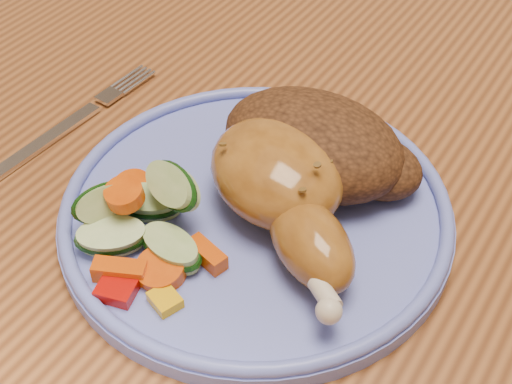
{
  "coord_description": "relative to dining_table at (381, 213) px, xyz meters",
  "views": [
    {
      "loc": [
        0.14,
        -0.43,
        1.12
      ],
      "look_at": [
        -0.05,
        -0.13,
        0.78
      ],
      "focal_mm": 50.0,
      "sensor_mm": 36.0,
      "label": 1
    }
  ],
  "objects": [
    {
      "name": "dining_table",
      "position": [
        0.0,
        0.0,
        0.0
      ],
      "size": [
        0.9,
        1.4,
        0.75
      ],
      "color": "brown",
      "rests_on": "ground"
    },
    {
      "name": "plate",
      "position": [
        -0.05,
        -0.13,
        0.09
      ],
      "size": [
        0.28,
        0.28,
        0.01
      ],
      "primitive_type": "cylinder",
      "color": "#6271D3",
      "rests_on": "dining_table"
    },
    {
      "name": "plate_rim",
      "position": [
        -0.05,
        -0.13,
        0.1
      ],
      "size": [
        0.28,
        0.28,
        0.01
      ],
      "primitive_type": "torus",
      "color": "#6271D3",
      "rests_on": "plate"
    },
    {
      "name": "chicken_leg",
      "position": [
        -0.03,
        -0.13,
        0.12
      ],
      "size": [
        0.16,
        0.15,
        0.06
      ],
      "color": "#A06321",
      "rests_on": "plate"
    },
    {
      "name": "rice_pilaf",
      "position": [
        -0.03,
        -0.08,
        0.12
      ],
      "size": [
        0.15,
        0.1,
        0.06
      ],
      "color": "#4C2913",
      "rests_on": "plate"
    },
    {
      "name": "vegetable_pile",
      "position": [
        -0.1,
        -0.2,
        0.11
      ],
      "size": [
        0.11,
        0.11,
        0.06
      ],
      "color": "#A50A05",
      "rests_on": "plate"
    },
    {
      "name": "fork",
      "position": [
        -0.23,
        -0.13,
        0.09
      ],
      "size": [
        0.02,
        0.15,
        0.0
      ],
      "color": "silver",
      "rests_on": "dining_table"
    }
  ]
}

